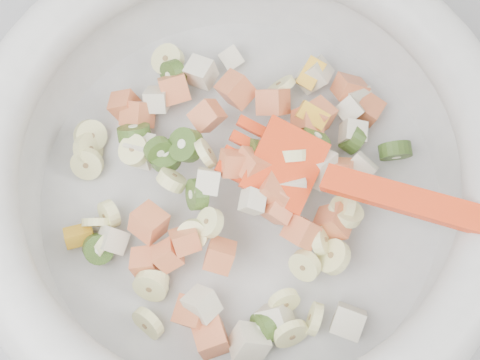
{
  "coord_description": "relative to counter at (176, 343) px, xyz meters",
  "views": [
    {
      "loc": [
        0.09,
        1.29,
        1.48
      ],
      "look_at": [
        0.09,
        1.5,
        0.95
      ],
      "focal_mm": 55.0,
      "sensor_mm": 36.0,
      "label": 1
    }
  ],
  "objects": [
    {
      "name": "mixing_bowl",
      "position": [
        0.09,
        0.05,
        0.51
      ],
      "size": [
        0.45,
        0.42,
        0.13
      ],
      "color": "silver",
      "rests_on": "counter"
    },
    {
      "name": "counter",
      "position": [
        0.0,
        0.0,
        0.0
      ],
      "size": [
        2.0,
        0.6,
        0.9
      ],
      "primitive_type": "cube",
      "color": "gray",
      "rests_on": "ground"
    }
  ]
}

